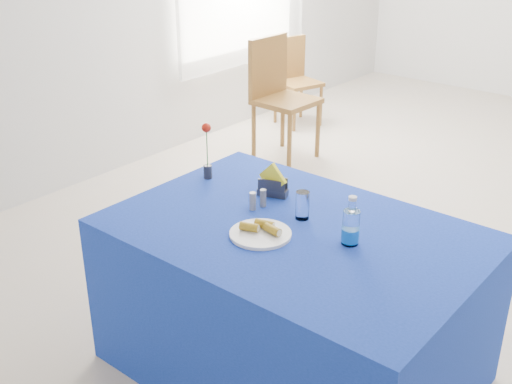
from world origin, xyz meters
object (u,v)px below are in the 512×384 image
at_px(water_bottle, 351,228).
at_px(chair_win_a, 278,90).
at_px(blue_table, 292,301).
at_px(chair_win_b, 294,75).
at_px(plate, 260,234).

height_order(water_bottle, chair_win_a, chair_win_a).
bearing_deg(chair_win_a, blue_table, -138.98).
bearing_deg(chair_win_a, chair_win_b, 29.88).
height_order(plate, blue_table, plate).
bearing_deg(water_bottle, plate, -150.80).
distance_m(chair_win_a, chair_win_b, 0.94).
bearing_deg(plate, chair_win_a, 126.18).
distance_m(blue_table, water_bottle, 0.52).
xyz_separation_m(blue_table, chair_win_b, (-2.22, 3.02, 0.11)).
xyz_separation_m(plate, chair_win_b, (-2.15, 3.16, -0.28)).
bearing_deg(chair_win_b, blue_table, -126.26).
bearing_deg(water_bottle, chair_win_b, 129.77).
bearing_deg(chair_win_a, water_bottle, -134.64).
height_order(plate, water_bottle, water_bottle).
bearing_deg(blue_table, chair_win_b, 126.36).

